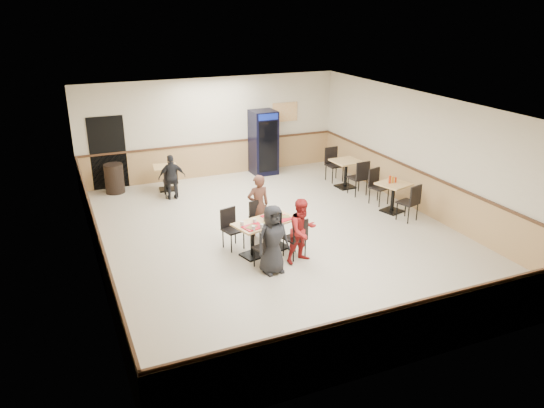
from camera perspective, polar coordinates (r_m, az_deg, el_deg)
name	(u,v)px	position (r m, az deg, el deg)	size (l,w,h in m)	color
ground	(279,236)	(12.27, 0.73, -3.44)	(10.00, 10.00, 0.00)	beige
room_shell	(300,172)	(14.93, 3.03, 3.41)	(10.00, 10.00, 10.00)	silver
main_table	(265,231)	(11.32, -0.75, -2.97)	(1.47, 1.00, 0.72)	black
main_chairs	(263,233)	(11.30, -0.95, -3.13)	(1.56, 1.83, 0.91)	black
diner_woman_left	(273,239)	(10.39, 0.09, -3.84)	(0.69, 0.45, 1.42)	black
diner_woman_right	(302,231)	(10.85, 3.28, -2.89)	(0.67, 0.52, 1.37)	maroon
diner_man_opposite	(258,205)	(12.07, -1.49, -0.14)	(0.53, 0.35, 1.45)	brown
lone_diner	(172,177)	(14.60, -10.71, 2.85)	(0.73, 0.30, 1.24)	black
tabletop_clutter	(267,221)	(11.18, -0.55, -1.81)	(1.20, 0.81, 0.12)	red
side_table_near	(393,193)	(13.84, 12.90, 1.18)	(0.89, 0.89, 0.77)	black
side_table_near_chair_south	(408,202)	(13.39, 14.40, 0.25)	(0.45, 0.45, 0.97)	black
side_table_near_chair_north	(379,187)	(14.31, 11.48, 1.85)	(0.45, 0.45, 0.97)	black
side_table_far	(346,170)	(15.44, 7.95, 3.69)	(0.80, 0.80, 0.81)	black
side_table_far_chair_south	(358,177)	(14.92, 9.22, 2.90)	(0.48, 0.48, 1.03)	black
side_table_far_chair_north	(335,164)	(15.98, 6.76, 4.24)	(0.48, 0.48, 1.03)	black
condiment_caddy	(392,180)	(13.75, 12.79, 2.58)	(0.23, 0.06, 0.20)	#B9300D
back_table	(166,174)	(15.40, -11.35, 3.15)	(0.73, 0.73, 0.71)	black
back_table_chair_lone	(170,181)	(14.88, -10.87, 2.47)	(0.41, 0.41, 0.89)	black
pepsi_cooler	(263,142)	(16.50, -0.93, 6.64)	(0.76, 0.77, 1.98)	black
trash_bin	(114,178)	(15.55, -16.61, 2.65)	(0.53, 0.53, 0.83)	black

